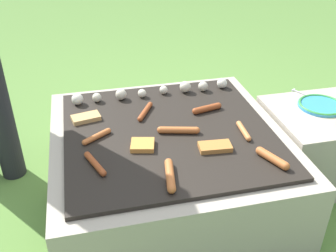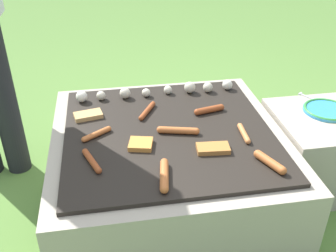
{
  "view_description": "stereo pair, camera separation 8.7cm",
  "coord_description": "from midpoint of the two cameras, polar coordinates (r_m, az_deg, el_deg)",
  "views": [
    {
      "loc": [
        -0.32,
        -1.37,
        1.24
      ],
      "look_at": [
        0.0,
        0.0,
        0.38
      ],
      "focal_mm": 42.0,
      "sensor_mm": 36.0,
      "label": 1
    },
    {
      "loc": [
        -0.23,
        -1.39,
        1.24
      ],
      "look_at": [
        0.0,
        0.0,
        0.38
      ],
      "focal_mm": 42.0,
      "sensor_mm": 36.0,
      "label": 2
    }
  ],
  "objects": [
    {
      "name": "sausage_back_right",
      "position": [
        1.63,
        -0.01,
        -0.62
      ],
      "size": [
        0.17,
        0.07,
        0.03
      ],
      "color": "#B7602D",
      "rests_on": "grill"
    },
    {
      "name": "sausage_front_right",
      "position": [
        1.63,
        -11.82,
        -1.51
      ],
      "size": [
        0.12,
        0.09,
        0.02
      ],
      "color": "#B7602D",
      "rests_on": "grill"
    },
    {
      "name": "sausage_front_center",
      "position": [
        1.5,
        13.29,
        -4.6
      ],
      "size": [
        0.08,
        0.14,
        0.03
      ],
      "color": "#B7602D",
      "rests_on": "grill"
    },
    {
      "name": "sausage_back_center",
      "position": [
        1.38,
        -1.53,
        -7.19
      ],
      "size": [
        0.05,
        0.18,
        0.03
      ],
      "color": "#B7602D",
      "rests_on": "grill"
    },
    {
      "name": "sausage_mid_left",
      "position": [
        1.8,
        4.28,
        2.54
      ],
      "size": [
        0.15,
        0.06,
        0.03
      ],
      "color": "#93421E",
      "rests_on": "grill"
    },
    {
      "name": "grill",
      "position": [
        1.76,
        -1.43,
        -5.63
      ],
      "size": [
        0.98,
        0.98,
        0.36
      ],
      "color": "#A89E8C",
      "rests_on": "ground_plane"
    },
    {
      "name": "bread_slice_center",
      "position": [
        1.54,
        5.24,
        -3.05
      ],
      "size": [
        0.13,
        0.08,
        0.02
      ],
      "color": "#B27033",
      "rests_on": "grill"
    },
    {
      "name": "ground_plane",
      "position": [
        1.87,
        -1.36,
        -9.97
      ],
      "size": [
        14.0,
        14.0,
        0.0
      ],
      "primitive_type": "plane",
      "color": "#567F38"
    },
    {
      "name": "mushroom_row",
      "position": [
        1.93,
        -3.4,
        5.09
      ],
      "size": [
        0.78,
        0.07,
        0.06
      ],
      "color": "silver",
      "rests_on": "grill"
    },
    {
      "name": "plate_colorful",
      "position": [
        1.95,
        20.14,
        2.83
      ],
      "size": [
        0.21,
        0.21,
        0.02
      ],
      "color": "#338CCC",
      "rests_on": "side_ledge"
    },
    {
      "name": "sausage_mid_right",
      "position": [
        1.78,
        -4.74,
        2.11
      ],
      "size": [
        0.09,
        0.15,
        0.02
      ],
      "color": "#93421E",
      "rests_on": "grill"
    },
    {
      "name": "sausage_back_left",
      "position": [
        1.65,
        9.43,
        -0.72
      ],
      "size": [
        0.03,
        0.14,
        0.02
      ],
      "color": "#C6753D",
      "rests_on": "grill"
    },
    {
      "name": "side_ledge",
      "position": [
        2.01,
        19.86,
        -2.52
      ],
      "size": [
        0.49,
        0.44,
        0.36
      ],
      "color": "#A89E8C",
      "rests_on": "ground_plane"
    },
    {
      "name": "sausage_front_left",
      "position": [
        1.48,
        -12.23,
        -5.38
      ],
      "size": [
        0.07,
        0.15,
        0.02
      ],
      "color": "#93421E",
      "rests_on": "grill"
    },
    {
      "name": "bread_slice_right",
      "position": [
        1.55,
        -5.33,
        -2.79
      ],
      "size": [
        0.11,
        0.1,
        0.02
      ],
      "color": "#D18438",
      "rests_on": "grill"
    },
    {
      "name": "bread_slice_left",
      "position": [
        1.77,
        -13.21,
        1.16
      ],
      "size": [
        0.13,
        0.09,
        0.02
      ],
      "color": "tan",
      "rests_on": "grill"
    },
    {
      "name": "fork_utensil",
      "position": [
        2.04,
        18.34,
        4.28
      ],
      "size": [
        0.1,
        0.16,
        0.01
      ],
      "color": "silver",
      "rests_on": "side_ledge"
    }
  ]
}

